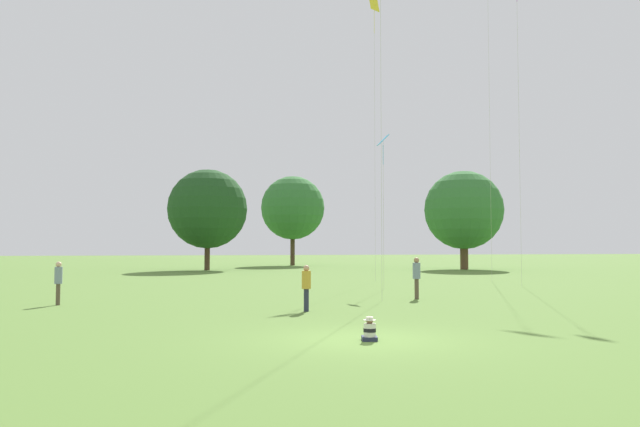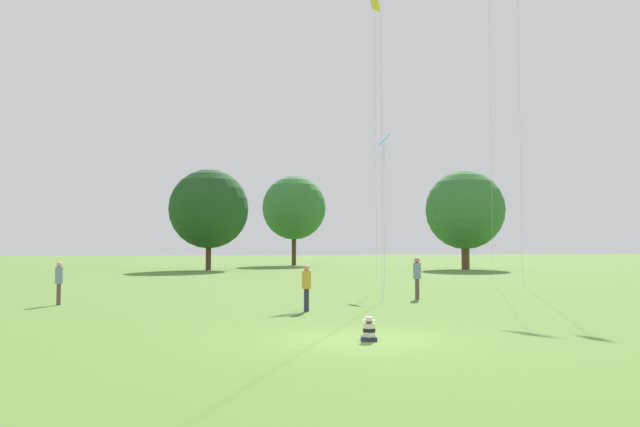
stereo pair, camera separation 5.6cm
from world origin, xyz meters
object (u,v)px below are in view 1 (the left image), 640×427
at_px(person_standing_0, 306,284).
at_px(person_standing_1, 417,274).
at_px(seated_toddler, 370,331).
at_px(person_standing_2, 58,279).
at_px(distant_tree_1, 464,210).
at_px(distant_tree_0, 208,209).
at_px(distant_tree_2, 293,208).
at_px(kite_3, 374,21).
at_px(kite_2, 383,146).

xyz_separation_m(person_standing_0, person_standing_1, (5.51, 3.86, 0.11)).
distance_m(seated_toddler, person_standing_2, 14.23).
height_order(seated_toddler, person_standing_1, person_standing_1).
bearing_deg(distant_tree_1, distant_tree_0, 172.64).
relative_size(distant_tree_1, distant_tree_2, 0.91).
bearing_deg(person_standing_0, person_standing_2, 130.21).
height_order(seated_toddler, distant_tree_1, distant_tree_1).
height_order(seated_toddler, distant_tree_0, distant_tree_0).
distance_m(kite_3, distant_tree_2, 35.59).
bearing_deg(distant_tree_1, person_standing_1, -118.84).
bearing_deg(distant_tree_0, seated_toddler, -87.70).
height_order(person_standing_0, distant_tree_2, distant_tree_2).
relative_size(distant_tree_0, distant_tree_2, 0.90).
relative_size(seated_toddler, person_standing_0, 0.36).
relative_size(person_standing_0, distant_tree_2, 0.15).
bearing_deg(seated_toddler, distant_tree_0, 104.61).
distance_m(kite_3, distant_tree_0, 25.93).
bearing_deg(distant_tree_0, kite_2, -75.19).
xyz_separation_m(person_standing_0, kite_2, (5.99, 9.59, 6.45)).
height_order(kite_2, kite_3, kite_3).
xyz_separation_m(seated_toddler, person_standing_1, (5.38, 10.66, 0.82)).
bearing_deg(distant_tree_2, kite_2, -93.79).
bearing_deg(distant_tree_0, person_standing_2, -101.54).
bearing_deg(distant_tree_2, distant_tree_0, -129.20).
relative_size(kite_2, distant_tree_0, 0.84).
distance_m(seated_toddler, distant_tree_0, 45.79).
relative_size(person_standing_0, person_standing_1, 0.90).
bearing_deg(kite_3, kite_2, -92.54).
distance_m(distant_tree_1, distant_tree_2, 21.37).
bearing_deg(kite_3, distant_tree_2, 100.93).
distance_m(person_standing_1, kite_2, 8.55).
height_order(person_standing_0, person_standing_1, person_standing_1).
xyz_separation_m(person_standing_2, distant_tree_2, (17.45, 47.09, 5.78)).
bearing_deg(person_standing_2, distant_tree_0, -124.21).
xyz_separation_m(seated_toddler, person_standing_0, (-0.14, 6.80, 0.71)).
relative_size(person_standing_1, distant_tree_1, 0.18).
height_order(kite_3, distant_tree_1, kite_3).
distance_m(person_standing_0, kite_3, 24.90).
xyz_separation_m(kite_3, distant_tree_0, (-9.70, 21.30, -11.17)).
height_order(seated_toddler, distant_tree_2, distant_tree_2).
distance_m(seated_toddler, kite_3, 30.38).
relative_size(seated_toddler, person_standing_2, 0.35).
relative_size(seated_toddler, distant_tree_1, 0.06).
height_order(seated_toddler, kite_3, kite_3).
relative_size(person_standing_1, distant_tree_2, 0.17).
height_order(person_standing_2, distant_tree_0, distant_tree_0).
relative_size(kite_2, distant_tree_2, 0.76).
relative_size(kite_2, distant_tree_1, 0.83).
xyz_separation_m(distant_tree_0, distant_tree_1, (24.59, -3.18, 0.02)).
height_order(seated_toddler, kite_2, kite_2).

